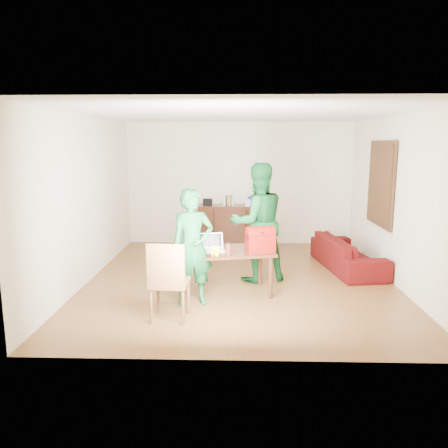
{
  "coord_description": "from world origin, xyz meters",
  "views": [
    {
      "loc": [
        -0.05,
        -7.0,
        2.25
      ],
      "look_at": [
        -0.25,
        -0.48,
        1.04
      ],
      "focal_mm": 35.0,
      "sensor_mm": 36.0,
      "label": 1
    }
  ],
  "objects_px": {
    "person_far": "(258,223)",
    "table": "(224,255)",
    "person_near": "(193,247)",
    "red_bag": "(260,242)",
    "laptop": "(213,248)",
    "sofa": "(347,253)",
    "chair": "(170,297)",
    "bottle": "(228,249)"
  },
  "relations": [
    {
      "from": "bottle",
      "to": "red_bag",
      "type": "distance_m",
      "value": 0.52
    },
    {
      "from": "chair",
      "to": "person_near",
      "type": "distance_m",
      "value": 0.8
    },
    {
      "from": "laptop",
      "to": "sofa",
      "type": "distance_m",
      "value": 2.8
    },
    {
      "from": "person_far",
      "to": "bottle",
      "type": "xyz_separation_m",
      "value": [
        -0.46,
        -1.01,
        -0.2
      ]
    },
    {
      "from": "person_near",
      "to": "red_bag",
      "type": "xyz_separation_m",
      "value": [
        0.96,
        0.35,
        0.01
      ]
    },
    {
      "from": "table",
      "to": "red_bag",
      "type": "relative_size",
      "value": 3.87
    },
    {
      "from": "chair",
      "to": "laptop",
      "type": "xyz_separation_m",
      "value": [
        0.5,
        0.95,
        0.42
      ]
    },
    {
      "from": "person_far",
      "to": "table",
      "type": "bearing_deg",
      "value": 33.68
    },
    {
      "from": "person_near",
      "to": "sofa",
      "type": "distance_m",
      "value": 3.24
    },
    {
      "from": "person_far",
      "to": "laptop",
      "type": "bearing_deg",
      "value": 28.37
    },
    {
      "from": "laptop",
      "to": "bottle",
      "type": "distance_m",
      "value": 0.36
    },
    {
      "from": "bottle",
      "to": "person_far",
      "type": "bearing_deg",
      "value": 65.61
    },
    {
      "from": "person_near",
      "to": "laptop",
      "type": "bearing_deg",
      "value": 36.34
    },
    {
      "from": "table",
      "to": "sofa",
      "type": "height_order",
      "value": "table"
    },
    {
      "from": "laptop",
      "to": "bottle",
      "type": "relative_size",
      "value": 1.93
    },
    {
      "from": "chair",
      "to": "sofa",
      "type": "xyz_separation_m",
      "value": [
        2.86,
        2.39,
        -0.02
      ]
    },
    {
      "from": "red_bag",
      "to": "person_far",
      "type": "bearing_deg",
      "value": 75.6
    },
    {
      "from": "sofa",
      "to": "chair",
      "type": "bearing_deg",
      "value": 121.74
    },
    {
      "from": "table",
      "to": "bottle",
      "type": "xyz_separation_m",
      "value": [
        0.08,
        -0.32,
        0.18
      ]
    },
    {
      "from": "person_near",
      "to": "bottle",
      "type": "distance_m",
      "value": 0.51
    },
    {
      "from": "person_near",
      "to": "laptop",
      "type": "distance_m",
      "value": 0.47
    },
    {
      "from": "sofa",
      "to": "laptop",
      "type": "bearing_deg",
      "value": 113.39
    },
    {
      "from": "chair",
      "to": "bottle",
      "type": "bearing_deg",
      "value": 45.87
    },
    {
      "from": "sofa",
      "to": "person_far",
      "type": "bearing_deg",
      "value": 104.79
    },
    {
      "from": "laptop",
      "to": "bottle",
      "type": "xyz_separation_m",
      "value": [
        0.23,
        -0.27,
        0.05
      ]
    },
    {
      "from": "bottle",
      "to": "table",
      "type": "bearing_deg",
      "value": 103.27
    },
    {
      "from": "person_far",
      "to": "red_bag",
      "type": "height_order",
      "value": "person_far"
    },
    {
      "from": "person_near",
      "to": "red_bag",
      "type": "height_order",
      "value": "person_near"
    },
    {
      "from": "person_near",
      "to": "sofa",
      "type": "height_order",
      "value": "person_near"
    },
    {
      "from": "table",
      "to": "bottle",
      "type": "distance_m",
      "value": 0.38
    },
    {
      "from": "table",
      "to": "chair",
      "type": "height_order",
      "value": "chair"
    },
    {
      "from": "person_far",
      "to": "sofa",
      "type": "bearing_deg",
      "value": -175.62
    },
    {
      "from": "chair",
      "to": "sofa",
      "type": "bearing_deg",
      "value": 43.37
    },
    {
      "from": "red_bag",
      "to": "sofa",
      "type": "height_order",
      "value": "red_bag"
    },
    {
      "from": "table",
      "to": "sofa",
      "type": "bearing_deg",
      "value": 21.73
    },
    {
      "from": "laptop",
      "to": "red_bag",
      "type": "relative_size",
      "value": 0.94
    },
    {
      "from": "person_far",
      "to": "laptop",
      "type": "distance_m",
      "value": 1.05
    },
    {
      "from": "table",
      "to": "person_far",
      "type": "xyz_separation_m",
      "value": [
        0.54,
        0.69,
        0.37
      ]
    },
    {
      "from": "person_near",
      "to": "red_bag",
      "type": "bearing_deg",
      "value": 0.61
    },
    {
      "from": "bottle",
      "to": "sofa",
      "type": "xyz_separation_m",
      "value": [
        2.12,
        1.72,
        -0.49
      ]
    },
    {
      "from": "table",
      "to": "chair",
      "type": "bearing_deg",
      "value": -134.32
    },
    {
      "from": "chair",
      "to": "person_near",
      "type": "bearing_deg",
      "value": 70.06
    }
  ]
}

